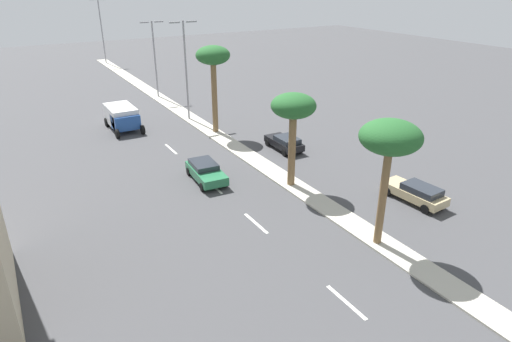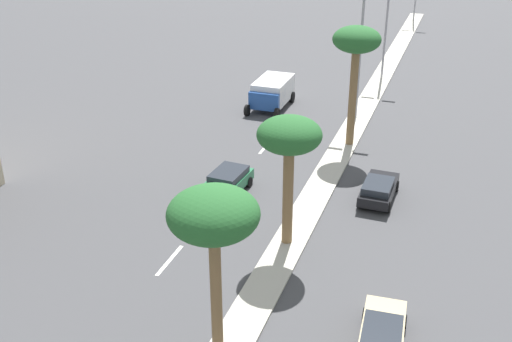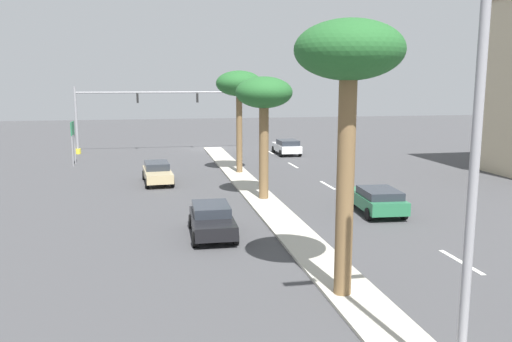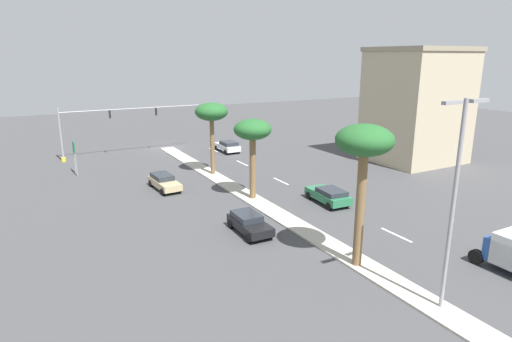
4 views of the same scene
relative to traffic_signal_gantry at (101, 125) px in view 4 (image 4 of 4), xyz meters
The scene contains 18 objects.
ground_plane 33.49m from the traffic_signal_gantry, 104.81° to the left, with size 160.00×160.00×0.00m, color #424244.
median_curb 42.83m from the traffic_signal_gantry, 101.49° to the left, with size 1.80×86.80×0.12m, color #B7B2A3.
lane_stripe_near 14.49m from the traffic_signal_gantry, behind, with size 0.20×2.80×0.01m, color silver.
lane_stripe_right 17.94m from the traffic_signal_gantry, 141.66° to the left, with size 0.20×2.80×0.01m, color silver.
lane_stripe_left 24.11m from the traffic_signal_gantry, 125.19° to the left, with size 0.20×2.80×0.01m, color silver.
lane_stripe_rear 29.36m from the traffic_signal_gantry, 118.10° to the left, with size 0.20×2.80×0.01m, color silver.
lane_stripe_outboard 37.48m from the traffic_signal_gantry, 111.57° to the left, with size 0.20×2.80×0.01m, color silver.
traffic_signal_gantry is the anchor object (origin of this frame).
directional_road_sign 8.17m from the traffic_signal_gantry, 60.79° to the left, with size 0.10×1.61×3.56m.
commercial_building 37.63m from the traffic_signal_gantry, 148.97° to the left, with size 10.10×8.96×13.12m.
palm_tree_inboard 16.53m from the traffic_signal_gantry, 122.26° to the left, with size 3.35×3.35×7.44m.
palm_tree_near 24.53m from the traffic_signal_gantry, 110.62° to the left, with size 3.20×3.20×6.91m.
palm_tree_outboard 37.85m from the traffic_signal_gantry, 102.47° to the left, with size 3.25×3.25×8.39m.
street_lamp_mid 43.20m from the traffic_signal_gantry, 101.72° to the left, with size 2.90×0.24×10.20m.
sedan_black_inboard 29.90m from the traffic_signal_gantry, 99.48° to the left, with size 1.98×4.15×1.31m.
sedan_white_left 15.83m from the traffic_signal_gantry, 163.42° to the left, with size 2.04×4.34×1.43m.
sedan_green_front 30.45m from the traffic_signal_gantry, 116.93° to the left, with size 2.31×4.57×1.35m.
sedan_tan_near 16.91m from the traffic_signal_gantry, 99.36° to the left, with size 2.10×4.64×1.36m.
Camera 4 is at (16.76, 55.97, 12.06)m, focal length 30.15 mm.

